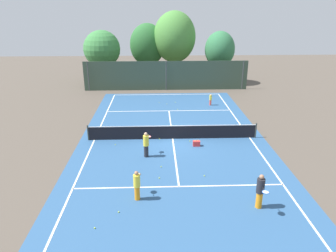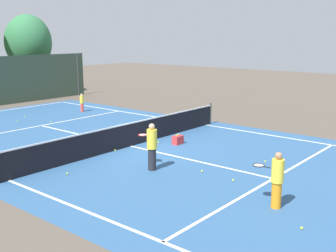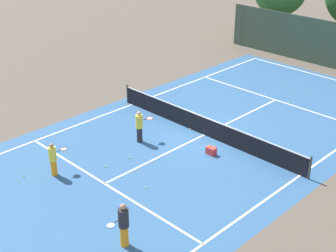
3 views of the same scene
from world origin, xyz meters
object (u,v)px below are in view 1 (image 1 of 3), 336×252
Objects in this scene: tennis_ball_0 at (190,141)px; tennis_ball_5 at (175,102)px; tennis_ball_8 at (95,228)px; tennis_ball_10 at (204,176)px; tennis_ball_2 at (161,167)px; tennis_ball_12 at (115,145)px; tennis_ball_4 at (138,134)px; player_1 at (137,185)px; tennis_ball_1 at (167,104)px; ball_crate at (196,143)px; player_0 at (210,99)px; tennis_ball_7 at (159,178)px; tennis_ball_9 at (119,212)px; tennis_ball_6 at (178,109)px; tennis_ball_3 at (160,139)px; tennis_ball_11 at (159,102)px; player_2 at (146,144)px; player_3 at (260,191)px.

tennis_ball_5 is (-0.44, 9.55, 0.00)m from tennis_ball_0.
tennis_ball_10 is at bearing 38.80° from tennis_ball_8.
tennis_ball_2 and tennis_ball_12 have the same top height.
tennis_ball_2 and tennis_ball_8 have the same top height.
player_1 is at bearing -87.56° from tennis_ball_4.
tennis_ball_0 is at bearing -81.90° from tennis_ball_1.
tennis_ball_4 is (-4.00, 2.28, -0.15)m from ball_crate.
player_0 reaches higher than tennis_ball_12.
tennis_ball_2 is 1.00× the size of tennis_ball_12.
tennis_ball_7 is at bearing -95.51° from tennis_ball_2.
tennis_ball_7 and tennis_ball_12 have the same top height.
tennis_ball_9 is at bearing -121.52° from ball_crate.
tennis_ball_3 is at bearing -104.36° from tennis_ball_6.
tennis_ball_0 is at bearing 116.38° from ball_crate.
ball_crate is at bearing -3.65° from tennis_ball_12.
tennis_ball_11 is (0.05, 13.28, 0.00)m from tennis_ball_2.
tennis_ball_5 is at bearing -0.71° from tennis_ball_11.
player_0 is 16.58× the size of tennis_ball_4.
player_2 is 2.97m from tennis_ball_7.
player_2 is at bearing -105.28° from tennis_ball_6.
ball_crate is (-2.44, -9.30, -0.38)m from player_0.
tennis_ball_7 is 14.57m from tennis_ball_11.
tennis_ball_11 is 10.45m from tennis_ball_12.
tennis_ball_4 is (-1.57, 5.22, 0.00)m from tennis_ball_2.
tennis_ball_1 is 1.00× the size of tennis_ball_4.
tennis_ball_5 and tennis_ball_9 have the same top height.
tennis_ball_9 is (-6.49, -0.16, -0.86)m from player_3.
tennis_ball_9 is (-3.70, -15.20, 0.00)m from tennis_ball_6.
tennis_ball_7 is at bearing -121.03° from ball_crate.
player_1 is 23.35× the size of tennis_ball_1.
tennis_ball_10 is at bearing 30.27° from player_1.
tennis_ball_1 is at bearing 84.56° from tennis_ball_3.
ball_crate is 7.09× the size of tennis_ball_12.
tennis_ball_11 is at bearing 101.80° from tennis_ball_0.
tennis_ball_4 is 10.69m from tennis_ball_8.
tennis_ball_2 is 1.00× the size of tennis_ball_11.
tennis_ball_0 is 1.00× the size of tennis_ball_11.
tennis_ball_9 is (-0.44, -9.52, 0.00)m from tennis_ball_4.
tennis_ball_2 is 1.00× the size of tennis_ball_3.
tennis_ball_9 is at bearing -92.66° from tennis_ball_4.
tennis_ball_3 is 5.49m from tennis_ball_7.
tennis_ball_12 is at bearing 135.39° from player_3.
player_2 is 11.88m from tennis_ball_11.
ball_crate is 7.09× the size of tennis_ball_1.
tennis_ball_1 is (-4.09, 0.41, -0.53)m from player_0.
tennis_ball_12 is (-5.48, 0.35, -0.15)m from ball_crate.
tennis_ball_10 is (-0.05, -4.08, -0.15)m from ball_crate.
tennis_ball_1 is 12.67m from tennis_ball_2.
player_3 is at bearing -77.56° from tennis_ball_1.
tennis_ball_4 is 1.00× the size of tennis_ball_12.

